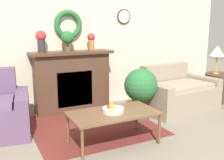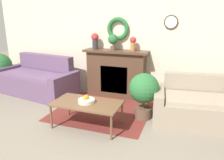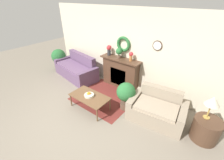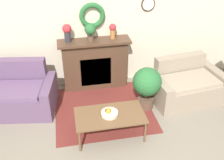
{
  "view_description": "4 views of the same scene",
  "coord_description": "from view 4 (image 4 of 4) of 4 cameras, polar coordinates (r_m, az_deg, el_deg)",
  "views": [
    {
      "loc": [
        -1.53,
        -2.25,
        1.53
      ],
      "look_at": [
        0.26,
        1.32,
        0.7
      ],
      "focal_mm": 42.0,
      "sensor_mm": 36.0,
      "label": 1
    },
    {
      "loc": [
        1.48,
        -2.43,
        1.82
      ],
      "look_at": [
        0.11,
        1.39,
        0.64
      ],
      "focal_mm": 35.0,
      "sensor_mm": 36.0,
      "label": 2
    },
    {
      "loc": [
        2.6,
        -1.76,
        2.98
      ],
      "look_at": [
        0.13,
        1.45,
        0.67
      ],
      "focal_mm": 24.0,
      "sensor_mm": 36.0,
      "label": 3
    },
    {
      "loc": [
        -0.67,
        -2.67,
        3.19
      ],
      "look_at": [
        0.09,
        1.29,
        0.69
      ],
      "focal_mm": 42.0,
      "sensor_mm": 36.0,
      "label": 4
    }
  ],
  "objects": [
    {
      "name": "couch_left",
      "position": [
        5.42,
        -22.69,
        -2.94
      ],
      "size": [
        2.07,
        1.17,
        0.92
      ],
      "rotation": [
        0.0,
        0.0,
        -0.16
      ],
      "color": "#604766",
      "rests_on": "ground_plane"
    },
    {
      "name": "potted_plant_on_mantel",
      "position": [
        5.26,
        -4.77,
        10.78
      ],
      "size": [
        0.22,
        0.22,
        0.35
      ],
      "color": "brown",
      "rests_on": "fireplace"
    },
    {
      "name": "loveseat_right",
      "position": [
        5.54,
        15.74,
        -1.04
      ],
      "size": [
        1.53,
        1.07,
        0.81
      ],
      "rotation": [
        0.0,
        0.0,
        0.12
      ],
      "color": "gray",
      "rests_on": "ground_plane"
    },
    {
      "name": "fruit_bowl",
      "position": [
        4.31,
        -0.6,
        -7.17
      ],
      "size": [
        0.28,
        0.28,
        0.12
      ],
      "color": "beige",
      "rests_on": "coffee_table"
    },
    {
      "name": "vase_on_mantel_left",
      "position": [
        5.26,
        -9.74,
        10.31
      ],
      "size": [
        0.18,
        0.18,
        0.36
      ],
      "color": "#2D2D33",
      "rests_on": "fireplace"
    },
    {
      "name": "floor_rug",
      "position": [
        5.16,
        -1.91,
        -6.32
      ],
      "size": [
        1.85,
        1.73,
        0.01
      ],
      "color": "maroon",
      "rests_on": "ground_plane"
    },
    {
      "name": "potted_plant_floor_by_loveseat",
      "position": [
        4.97,
        7.61,
        -0.88
      ],
      "size": [
        0.55,
        0.55,
        0.85
      ],
      "color": "brown",
      "rests_on": "ground_plane"
    },
    {
      "name": "wall_back",
      "position": [
        5.47,
        -3.35,
        12.14
      ],
      "size": [
        6.8,
        0.16,
        2.7
      ],
      "color": "beige",
      "rests_on": "ground_plane"
    },
    {
      "name": "vase_on_mantel_right",
      "position": [
        5.35,
        0.14,
        10.82
      ],
      "size": [
        0.14,
        0.14,
        0.31
      ],
      "color": "#AD6B38",
      "rests_on": "fireplace"
    },
    {
      "name": "coffee_table",
      "position": [
        4.36,
        -0.45,
        -7.93
      ],
      "size": [
        1.15,
        0.63,
        0.44
      ],
      "color": "brown",
      "rests_on": "ground_plane"
    },
    {
      "name": "fireplace",
      "position": [
        5.6,
        -3.77,
        3.59
      ],
      "size": [
        1.47,
        0.41,
        1.09
      ],
      "color": "#4C3323",
      "rests_on": "ground_plane"
    }
  ]
}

